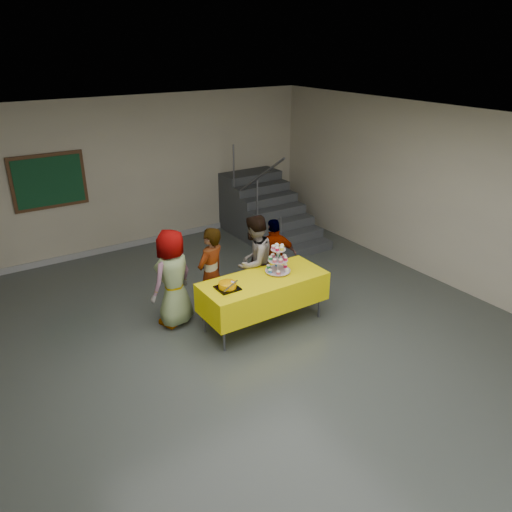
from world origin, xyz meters
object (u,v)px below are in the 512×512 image
Objects in this scene: schoolchild_d at (274,258)px; schoolchild_c at (254,262)px; bake_table at (263,291)px; schoolchild_a at (173,278)px; staircase at (265,212)px; noticeboard at (49,181)px; cupcake_stand at (278,261)px; bear_cake at (228,285)px; schoolchild_b at (211,274)px.

schoolchild_c is at bearing 34.67° from schoolchild_d.
bake_table is 1.26× the size of schoolchild_a.
staircase is 4.37m from noticeboard.
bake_table is 4.22× the size of cupcake_stand.
schoolchild_a is 4.04m from staircase.
schoolchild_a is 1.15× the size of noticeboard.
bear_cake is 0.60m from schoolchild_b.
staircase reaches higher than schoolchild_c.
schoolchild_c is (-0.08, 0.52, -0.20)m from cupcake_stand.
bear_cake reaches higher than bake_table.
staircase reaches higher than schoolchild_a.
schoolchild_a is at bearing 144.81° from bake_table.
schoolchild_c is 0.63× the size of staircase.
bear_cake is at bearing 11.74° from schoolchild_c.
cupcake_stand is at bearing 3.27° from bear_cake.
bake_table is at bearing -63.60° from noticeboard.
bake_table is at bearing -169.87° from cupcake_stand.
staircase is (2.70, 2.58, -0.25)m from schoolchild_b.
schoolchild_a is at bearing -143.42° from staircase.
bear_cake is at bearing -70.91° from noticeboard.
noticeboard is (-2.20, 3.43, 0.84)m from schoolchild_c.
cupcake_stand is 0.29× the size of schoolchild_c.
noticeboard is (-1.44, 3.41, 0.86)m from schoolchild_b.
bake_table is 0.82m from schoolchild_b.
schoolchild_a reaches higher than schoolchild_b.
bake_table is 5.25× the size of bear_cake.
staircase is (2.75, 3.17, -0.34)m from bear_cake.
schoolchild_a is at bearing -42.70° from schoolchild_b.
schoolchild_d is (0.49, 0.15, -0.09)m from schoolchild_c.
staircase is at bearing -150.19° from schoolchild_c.
cupcake_stand is 3.66m from staircase.
cupcake_stand is at bearing 130.18° from schoolchild_a.
bear_cake is 0.91m from schoolchild_a.
cupcake_stand is at bearing 75.37° from schoolchild_c.
schoolchild_c is at bearing 69.88° from bake_table.
staircase is at bearing 59.16° from cupcake_stand.
schoolchild_b is 0.76m from schoolchild_c.
schoolchild_d is 2.85m from staircase.
cupcake_stand is 0.34× the size of schoolchild_d.
schoolchild_a is 1.01× the size of schoolchild_b.
bear_cake is 0.24× the size of schoolchild_b.
schoolchild_d reaches higher than cupcake_stand.
schoolchild_b is 3.81m from noticeboard.
schoolchild_a is 1.12× the size of schoolchild_d.
noticeboard is at bearing -91.72° from schoolchild_b.
schoolchild_c reaches higher than schoolchild_d.
bear_cake is 4.21m from staircase.
schoolchild_d is at bearing 173.49° from schoolchild_c.
schoolchild_d is 1.02× the size of noticeboard.
noticeboard reaches higher than bear_cake.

